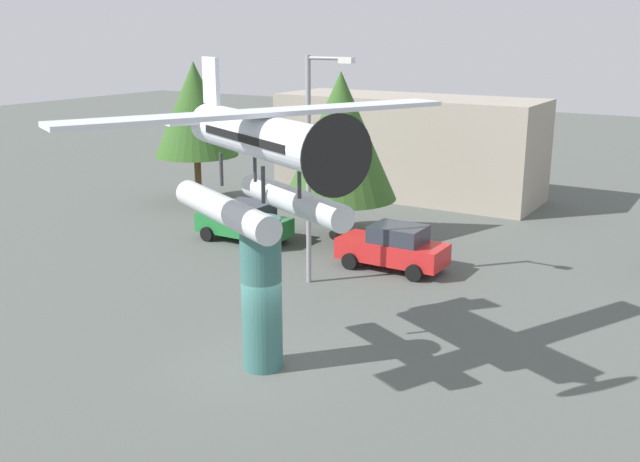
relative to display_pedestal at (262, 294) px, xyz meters
name	(u,v)px	position (x,y,z in m)	size (l,w,h in m)	color
ground_plane	(263,366)	(0.00, 0.00, -2.11)	(140.00, 140.00, 0.00)	#515651
display_pedestal	(262,294)	(0.00, 0.00, 0.00)	(1.10, 1.10, 4.22)	#386B66
floatplane_monument	(261,155)	(0.12, -0.06, 3.78)	(7.13, 9.79, 4.00)	silver
car_near_green	(245,221)	(-7.93, 9.68, -1.23)	(4.20, 2.02, 1.76)	#237A38
car_mid_red	(393,247)	(-0.68, 9.54, -1.23)	(4.20, 2.02, 1.76)	red
streetlight_primary	(313,156)	(-2.47, 6.56, 2.60)	(1.84, 0.28, 8.13)	gray
storefront_building	(407,146)	(-5.92, 22.00, 0.63)	(14.57, 5.11, 5.47)	#9E9384
tree_west	(195,109)	(-14.69, 14.47, 2.85)	(4.41, 4.41, 7.42)	brown
tree_east	(340,136)	(-4.63, 12.25, 2.45)	(4.93, 4.93, 7.30)	brown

